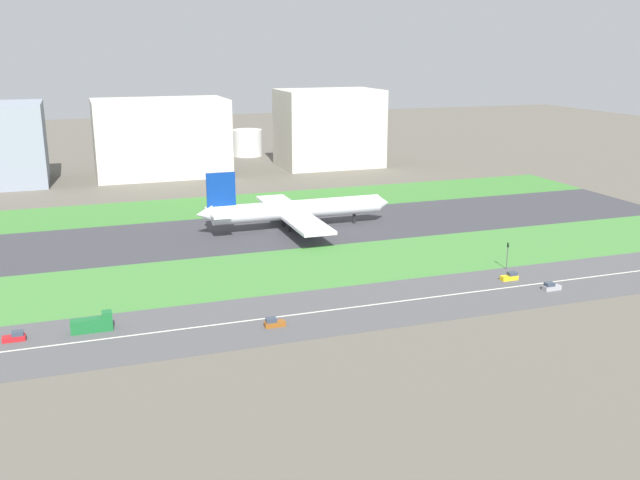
{
  "coord_description": "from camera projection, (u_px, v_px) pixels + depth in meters",
  "views": [
    {
      "loc": [
        -57.76,
        -211.8,
        57.3
      ],
      "look_at": [
        3.51,
        -36.5,
        6.0
      ],
      "focal_mm": 39.48,
      "sensor_mm": 36.0,
      "label": 1
    }
  ],
  "objects": [
    {
      "name": "car_1",
      "position": [
        510.0,
        277.0,
        178.07
      ],
      "size": [
        4.4,
        1.8,
        2.0
      ],
      "color": "yellow",
      "rests_on": "highway"
    },
    {
      "name": "car_4",
      "position": [
        274.0,
        323.0,
        148.34
      ],
      "size": [
        4.4,
        1.8,
        2.0
      ],
      "rotation": [
        0.0,
        0.0,
        3.14
      ],
      "color": "brown",
      "rests_on": "highway"
    },
    {
      "name": "fuel_tank_west",
      "position": [
        173.0,
        145.0,
        365.96
      ],
      "size": [
        25.72,
        25.72,
        15.48
      ],
      "primitive_type": "cylinder",
      "color": "silver",
      "rests_on": "ground_plane"
    },
    {
      "name": "runway",
      "position": [
        272.0,
        230.0,
        226.33
      ],
      "size": [
        280.0,
        46.0,
        0.1
      ],
      "primitive_type": "cube",
      "color": "#38383D",
      "rests_on": "ground_plane"
    },
    {
      "name": "traffic_light",
      "position": [
        507.0,
        254.0,
        185.83
      ],
      "size": [
        0.36,
        0.5,
        7.2
      ],
      "color": "#4C4C51",
      "rests_on": "highway"
    },
    {
      "name": "car_2",
      "position": [
        15.0,
        337.0,
        141.17
      ],
      "size": [
        4.4,
        1.8,
        2.0
      ],
      "color": "#B2191E",
      "rests_on": "highway"
    },
    {
      "name": "ground_plane",
      "position": [
        272.0,
        230.0,
        226.35
      ],
      "size": [
        800.0,
        800.0,
        0.0
      ],
      "primitive_type": "plane",
      "color": "#5B564C"
    },
    {
      "name": "fuel_tank_centre",
      "position": [
        247.0,
        143.0,
        378.76
      ],
      "size": [
        16.03,
        16.03,
        14.07
      ],
      "primitive_type": "cylinder",
      "color": "silver",
      "rests_on": "ground_plane"
    },
    {
      "name": "highway_centerline",
      "position": [
        358.0,
        307.0,
        159.89
      ],
      "size": [
        266.0,
        0.5,
        0.01
      ],
      "primitive_type": "cube",
      "color": "silver",
      "rests_on": "highway"
    },
    {
      "name": "truck_0",
      "position": [
        93.0,
        324.0,
        145.76
      ],
      "size": [
        8.4,
        2.5,
        4.0
      ],
      "color": "#19662D",
      "rests_on": "highway"
    },
    {
      "name": "car_0",
      "position": [
        551.0,
        287.0,
        170.56
      ],
      "size": [
        4.4,
        1.8,
        2.0
      ],
      "rotation": [
        0.0,
        0.0,
        3.14
      ],
      "color": "#99999E",
      "rests_on": "highway"
    },
    {
      "name": "hangar_building",
      "position": [
        161.0,
        138.0,
        319.01
      ],
      "size": [
        58.8,
        34.85,
        34.49
      ],
      "primitive_type": "cube",
      "color": "beige",
      "rests_on": "ground_plane"
    },
    {
      "name": "highway",
      "position": [
        358.0,
        307.0,
        159.91
      ],
      "size": [
        280.0,
        28.0,
        0.1
      ],
      "primitive_type": "cube",
      "color": "#4C4C4F",
      "rests_on": "ground_plane"
    },
    {
      "name": "airliner",
      "position": [
        293.0,
        210.0,
        226.94
      ],
      "size": [
        65.0,
        56.0,
        19.7
      ],
      "color": "white",
      "rests_on": "runway"
    },
    {
      "name": "office_tower",
      "position": [
        329.0,
        128.0,
        344.44
      ],
      "size": [
        47.98,
        33.03,
        37.11
      ],
      "primitive_type": "cube",
      "color": "beige",
      "rests_on": "ground_plane"
    },
    {
      "name": "grass_median_north",
      "position": [
        243.0,
        204.0,
        263.64
      ],
      "size": [
        280.0,
        36.0,
        0.1
      ],
      "primitive_type": "cube",
      "color": "#3D7A33",
      "rests_on": "ground_plane"
    },
    {
      "name": "grass_median_south",
      "position": [
        313.0,
        267.0,
        189.03
      ],
      "size": [
        280.0,
        36.0,
        0.1
      ],
      "primitive_type": "cube",
      "color": "#427F38",
      "rests_on": "ground_plane"
    }
  ]
}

